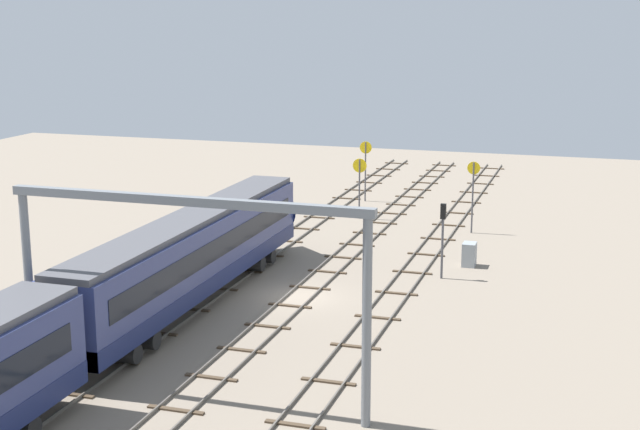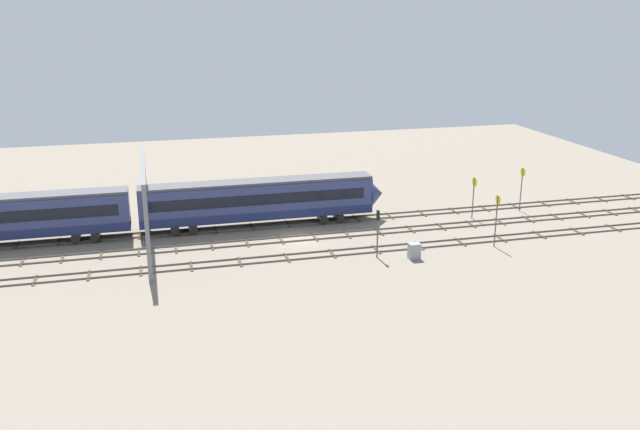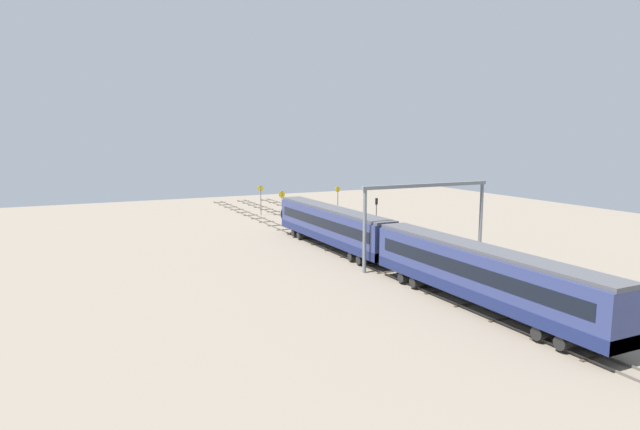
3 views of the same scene
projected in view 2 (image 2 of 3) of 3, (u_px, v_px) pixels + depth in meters
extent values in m
plane|color=gray|center=(298.00, 239.00, 67.30)|extent=(111.00, 111.00, 0.00)
cube|color=#59544C|center=(312.00, 258.00, 62.06)|extent=(95.00, 0.07, 0.16)
cube|color=#59544C|center=(308.00, 253.00, 63.39)|extent=(95.00, 0.07, 0.16)
cube|color=#473828|center=(35.00, 280.00, 57.09)|extent=(0.24, 2.40, 0.08)
cube|color=#473828|center=(89.00, 276.00, 58.11)|extent=(0.24, 2.40, 0.08)
cube|color=#473828|center=(141.00, 271.00, 59.14)|extent=(0.24, 2.40, 0.08)
cube|color=#473828|center=(191.00, 266.00, 60.17)|extent=(0.24, 2.40, 0.08)
cube|color=#473828|center=(240.00, 262.00, 61.20)|extent=(0.24, 2.40, 0.08)
cube|color=#473828|center=(287.00, 258.00, 62.22)|extent=(0.24, 2.40, 0.08)
cube|color=#473828|center=(332.00, 254.00, 63.25)|extent=(0.24, 2.40, 0.08)
cube|color=#473828|center=(376.00, 250.00, 64.28)|extent=(0.24, 2.40, 0.08)
cube|color=#473828|center=(419.00, 246.00, 65.31)|extent=(0.24, 2.40, 0.08)
cube|color=#473828|center=(460.00, 242.00, 66.33)|extent=(0.24, 2.40, 0.08)
cube|color=#473828|center=(500.00, 238.00, 67.36)|extent=(0.24, 2.40, 0.08)
cube|color=#473828|center=(539.00, 235.00, 68.39)|extent=(0.24, 2.40, 0.08)
cube|color=#473828|center=(577.00, 231.00, 69.42)|extent=(0.24, 2.40, 0.08)
cube|color=#473828|center=(613.00, 228.00, 70.44)|extent=(0.24, 2.40, 0.08)
cube|color=#59544C|center=(300.00, 241.00, 66.61)|extent=(95.00, 0.07, 0.16)
cube|color=#59544C|center=(296.00, 236.00, 67.94)|extent=(95.00, 0.07, 0.16)
cube|color=#473828|center=(22.00, 262.00, 61.23)|extent=(0.24, 2.40, 0.08)
cube|color=#473828|center=(62.00, 258.00, 62.04)|extent=(0.24, 2.40, 0.08)
cube|color=#473828|center=(101.00, 255.00, 62.84)|extent=(0.24, 2.40, 0.08)
cube|color=#473828|center=(139.00, 252.00, 63.65)|extent=(0.24, 2.40, 0.08)
cube|color=#473828|center=(176.00, 249.00, 64.46)|extent=(0.24, 2.40, 0.08)
cube|color=#473828|center=(212.00, 246.00, 65.27)|extent=(0.24, 2.40, 0.08)
cube|color=#473828|center=(247.00, 243.00, 66.07)|extent=(0.24, 2.40, 0.08)
cube|color=#473828|center=(281.00, 240.00, 66.88)|extent=(0.24, 2.40, 0.08)
cube|color=#473828|center=(315.00, 237.00, 67.69)|extent=(0.24, 2.40, 0.08)
cube|color=#473828|center=(347.00, 234.00, 68.49)|extent=(0.24, 2.40, 0.08)
cube|color=#473828|center=(379.00, 232.00, 69.30)|extent=(0.24, 2.40, 0.08)
cube|color=#473828|center=(410.00, 229.00, 70.11)|extent=(0.24, 2.40, 0.08)
cube|color=#473828|center=(441.00, 227.00, 70.92)|extent=(0.24, 2.40, 0.08)
cube|color=#473828|center=(471.00, 224.00, 71.72)|extent=(0.24, 2.40, 0.08)
cube|color=#473828|center=(500.00, 222.00, 72.53)|extent=(0.24, 2.40, 0.08)
cube|color=#473828|center=(528.00, 219.00, 73.34)|extent=(0.24, 2.40, 0.08)
cube|color=#473828|center=(556.00, 217.00, 74.15)|extent=(0.24, 2.40, 0.08)
cube|color=#473828|center=(583.00, 215.00, 74.95)|extent=(0.24, 2.40, 0.08)
cube|color=#473828|center=(610.00, 212.00, 75.76)|extent=(0.24, 2.40, 0.08)
cube|color=#473828|center=(636.00, 210.00, 76.57)|extent=(0.24, 2.40, 0.08)
cube|color=#59544C|center=(289.00, 225.00, 71.15)|extent=(95.00, 0.07, 0.16)
cube|color=#59544C|center=(286.00, 221.00, 72.48)|extent=(95.00, 0.07, 0.16)
cube|color=#473828|center=(17.00, 245.00, 65.50)|extent=(0.24, 2.40, 0.08)
cube|color=#473828|center=(59.00, 242.00, 66.40)|extent=(0.24, 2.40, 0.08)
cube|color=#473828|center=(100.00, 239.00, 67.31)|extent=(0.24, 2.40, 0.08)
cube|color=#473828|center=(139.00, 235.00, 68.21)|extent=(0.24, 2.40, 0.08)
cube|color=#473828|center=(178.00, 232.00, 69.12)|extent=(0.24, 2.40, 0.08)
cube|color=#473828|center=(216.00, 229.00, 70.02)|extent=(0.24, 2.40, 0.08)
cube|color=#473828|center=(252.00, 227.00, 70.93)|extent=(0.24, 2.40, 0.08)
cube|color=#473828|center=(288.00, 224.00, 71.83)|extent=(0.24, 2.40, 0.08)
cube|color=#473828|center=(323.00, 221.00, 72.73)|extent=(0.24, 2.40, 0.08)
cube|color=#473828|center=(357.00, 218.00, 73.64)|extent=(0.24, 2.40, 0.08)
cube|color=#473828|center=(390.00, 216.00, 74.54)|extent=(0.24, 2.40, 0.08)
cube|color=#473828|center=(422.00, 213.00, 75.45)|extent=(0.24, 2.40, 0.08)
cube|color=#473828|center=(454.00, 211.00, 76.35)|extent=(0.24, 2.40, 0.08)
cube|color=#473828|center=(484.00, 208.00, 77.26)|extent=(0.24, 2.40, 0.08)
cube|color=#473828|center=(514.00, 206.00, 78.16)|extent=(0.24, 2.40, 0.08)
cube|color=#473828|center=(544.00, 204.00, 79.06)|extent=(0.24, 2.40, 0.08)
cube|color=#473828|center=(573.00, 201.00, 79.97)|extent=(0.24, 2.40, 0.08)
cube|color=#473828|center=(601.00, 199.00, 80.87)|extent=(0.24, 2.40, 0.08)
cube|color=#473828|center=(628.00, 197.00, 81.78)|extent=(0.24, 2.40, 0.08)
cube|color=navy|center=(258.00, 200.00, 70.25)|extent=(24.00, 2.90, 3.60)
cube|color=navy|center=(258.00, 213.00, 70.65)|extent=(24.00, 2.94, 0.90)
cube|color=#4C4C51|center=(257.00, 182.00, 69.68)|extent=(24.00, 2.50, 0.30)
cube|color=black|center=(260.00, 200.00, 68.77)|extent=(22.00, 0.04, 1.10)
cube|color=black|center=(255.00, 193.00, 71.48)|extent=(22.00, 0.04, 1.10)
cylinder|color=black|center=(175.00, 227.00, 68.88)|extent=(0.90, 2.70, 0.90)
cylinder|color=black|center=(193.00, 226.00, 69.30)|extent=(0.90, 2.70, 0.90)
cylinder|color=black|center=(321.00, 216.00, 72.53)|extent=(0.90, 2.70, 0.90)
cylinder|color=black|center=(338.00, 215.00, 72.96)|extent=(0.90, 2.70, 0.90)
cube|color=navy|center=(0.00, 232.00, 64.75)|extent=(24.00, 2.94, 0.90)
cube|color=black|center=(1.00, 209.00, 65.57)|extent=(22.00, 0.04, 1.10)
cylinder|color=black|center=(76.00, 235.00, 66.63)|extent=(0.90, 2.70, 0.90)
cylinder|color=black|center=(96.00, 233.00, 67.06)|extent=(0.90, 2.70, 0.90)
cone|color=navy|center=(375.00, 194.00, 73.35)|extent=(1.60, 3.24, 3.24)
cylinder|color=slate|center=(147.00, 236.00, 55.80)|extent=(0.36, 0.36, 8.08)
cylinder|color=slate|center=(145.00, 191.00, 69.21)|extent=(0.36, 0.36, 8.08)
cube|color=slate|center=(143.00, 166.00, 61.26)|extent=(0.40, 15.10, 0.35)
cylinder|color=#4C4C51|center=(521.00, 190.00, 75.75)|extent=(0.12, 0.12, 4.92)
cylinder|color=yellow|center=(523.00, 172.00, 75.16)|extent=(0.05, 1.00, 1.00)
cube|color=black|center=(523.00, 172.00, 75.17)|extent=(0.02, 0.45, 0.12)
cylinder|color=#4C4C51|center=(496.00, 221.00, 64.44)|extent=(0.12, 0.12, 5.06)
cylinder|color=yellow|center=(498.00, 200.00, 63.82)|extent=(0.05, 0.90, 0.90)
cube|color=black|center=(498.00, 200.00, 63.83)|extent=(0.02, 0.41, 0.12)
cylinder|color=#4C4C51|center=(473.00, 198.00, 73.14)|extent=(0.12, 0.12, 4.54)
cylinder|color=yellow|center=(475.00, 182.00, 72.62)|extent=(0.05, 1.06, 1.06)
cube|color=black|center=(475.00, 182.00, 72.63)|extent=(0.02, 0.48, 0.12)
cylinder|color=#4C4C51|center=(377.00, 239.00, 61.90)|extent=(0.14, 0.14, 3.59)
cube|color=black|center=(378.00, 215.00, 61.24)|extent=(0.20, 0.32, 0.90)
sphere|color=green|center=(379.00, 213.00, 61.20)|extent=(0.20, 0.20, 0.20)
sphere|color=#262626|center=(379.00, 217.00, 61.32)|extent=(0.20, 0.20, 0.20)
cube|color=gray|center=(414.00, 251.00, 61.90)|extent=(1.04, 0.80, 1.47)
cube|color=#333333|center=(420.00, 248.00, 61.96)|extent=(0.02, 0.56, 0.24)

